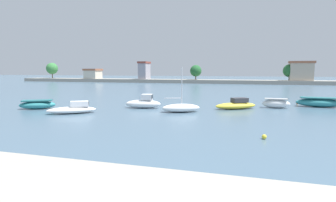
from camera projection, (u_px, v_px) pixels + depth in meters
name	position (u px, v px, depth m)	size (l,w,h in m)	color
moored_boat_2	(37.00, 105.00, 32.65)	(4.35, 3.34, 1.08)	teal
moored_boat_3	(73.00, 109.00, 29.28)	(5.18, 4.20, 1.32)	white
moored_boat_4	(144.00, 103.00, 33.36)	(4.59, 2.30, 1.74)	white
moored_boat_5	(181.00, 108.00, 30.18)	(4.59, 3.30, 5.06)	white
moored_boat_6	(236.00, 105.00, 32.68)	(5.43, 4.26, 1.34)	yellow
moored_boat_7	(276.00, 103.00, 33.41)	(3.36, 1.37, 1.19)	white
moored_boat_8	(319.00, 102.00, 34.34)	(5.68, 2.22, 1.22)	teal
mooring_buoy_0	(264.00, 137.00, 18.39)	(0.33, 0.33, 0.33)	yellow
mooring_buoy_1	(297.00, 103.00, 37.08)	(0.25, 0.25, 0.25)	orange
mooring_buoy_2	(133.00, 103.00, 37.10)	(0.30, 0.30, 0.30)	orange
distant_shoreline	(181.00, 77.00, 98.98)	(132.59, 7.46, 7.91)	gray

